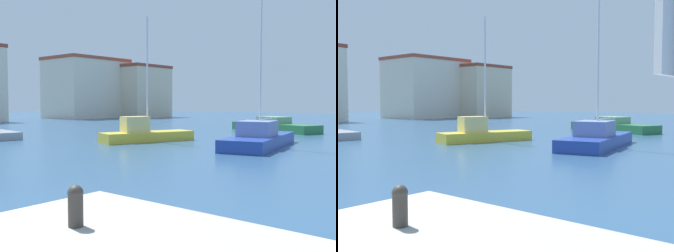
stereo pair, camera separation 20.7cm
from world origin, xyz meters
TOP-DOWN VIEW (x-y plane):
  - water at (15.00, 20.00)m, footprint 160.00×160.00m
  - mooring_bollard at (0.79, -2.69)m, footprint 0.20×0.20m
  - sailboat_blue_distant_north at (19.57, 4.43)m, footprint 8.59×4.17m
  - motorboat_green_outer_mooring at (32.30, 9.52)m, footprint 5.25×9.21m
  - sailboat_yellow_mid_harbor at (17.82, 12.00)m, footprint 6.67×3.80m
  - harbor_office at (42.04, 47.91)m, footprint 12.32×9.12m
  - yacht_club at (50.01, 42.43)m, footprint 9.11×6.01m

SIDE VIEW (x-z plane):
  - water at x=15.00m, z-range 0.00..0.00m
  - motorboat_green_outer_mooring at x=32.30m, z-range -0.19..1.14m
  - sailboat_yellow_mid_harbor at x=17.82m, z-range -3.63..4.73m
  - sailboat_blue_distant_north at x=19.57m, z-range -5.21..6.34m
  - mooring_bollard at x=0.79m, z-range 1.13..1.66m
  - yacht_club at x=50.01m, z-range 0.01..9.02m
  - harbor_office at x=42.04m, z-range 0.01..9.94m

